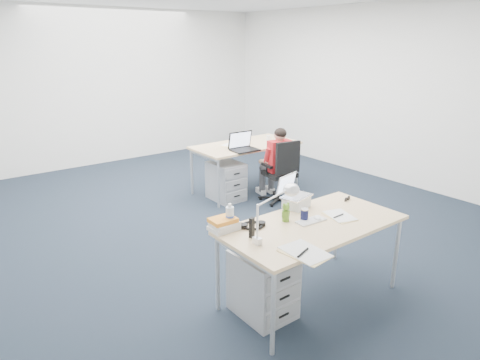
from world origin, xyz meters
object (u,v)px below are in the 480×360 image
(desk_near, at_px, (313,228))
(far_cup, at_px, (268,138))
(desk_far, at_px, (246,147))
(drawer_pedestal_near, at_px, (263,284))
(wireless_keyboard, at_px, (311,221))
(sunglasses, at_px, (347,199))
(water_bottle, at_px, (230,216))
(computer_mouse, at_px, (317,218))
(dark_laptop, at_px, (245,141))
(desk_lamp, at_px, (271,213))
(book_stack, at_px, (224,224))
(headphones, at_px, (252,225))
(seated_person, at_px, (275,163))
(can_koozie, at_px, (304,214))
(cordless_phone, at_px, (252,228))
(office_chair, at_px, (280,184))
(drawer_pedestal_far, at_px, (226,181))
(silver_laptop, at_px, (297,192))
(bear_figurine, at_px, (286,212))

(desk_near, bearing_deg, far_cup, 56.09)
(desk_far, distance_m, drawer_pedestal_near, 3.18)
(wireless_keyboard, height_order, sunglasses, sunglasses)
(sunglasses, bearing_deg, water_bottle, 160.03)
(drawer_pedestal_near, bearing_deg, computer_mouse, -5.72)
(desk_far, bearing_deg, dark_laptop, -129.93)
(desk_lamp, bearing_deg, desk_near, 15.20)
(book_stack, bearing_deg, headphones, -23.51)
(computer_mouse, bearing_deg, desk_lamp, -152.42)
(seated_person, bearing_deg, far_cup, 69.73)
(can_koozie, distance_m, water_bottle, 0.66)
(desk_far, bearing_deg, headphones, -126.98)
(desk_near, height_order, cordless_phone, cordless_phone)
(wireless_keyboard, relative_size, can_koozie, 2.51)
(book_stack, bearing_deg, far_cup, 42.86)
(water_bottle, xyz_separation_m, cordless_phone, (0.04, -0.24, -0.03))
(office_chair, bearing_deg, can_koozie, -118.04)
(office_chair, xyz_separation_m, sunglasses, (-0.77, -1.79, 0.48))
(office_chair, relative_size, far_cup, 10.34)
(book_stack, bearing_deg, computer_mouse, -22.94)
(wireless_keyboard, height_order, far_cup, far_cup)
(wireless_keyboard, bearing_deg, desk_lamp, -170.93)
(wireless_keyboard, bearing_deg, office_chair, 56.83)
(headphones, xyz_separation_m, far_cup, (2.21, 2.36, 0.03))
(wireless_keyboard, bearing_deg, drawer_pedestal_far, 73.97)
(far_cup, bearing_deg, silver_laptop, -125.52)
(drawer_pedestal_near, distance_m, book_stack, 0.61)
(book_stack, relative_size, desk_lamp, 0.52)
(silver_laptop, distance_m, desk_lamp, 0.74)
(seated_person, height_order, computer_mouse, seated_person)
(drawer_pedestal_near, xyz_separation_m, wireless_keyboard, (0.49, -0.05, 0.46))
(desk_near, bearing_deg, cordless_phone, 170.20)
(office_chair, relative_size, book_stack, 4.02)
(office_chair, bearing_deg, computer_mouse, -115.30)
(headphones, height_order, dark_laptop, dark_laptop)
(water_bottle, height_order, far_cup, water_bottle)
(book_stack, bearing_deg, desk_far, 48.60)
(wireless_keyboard, distance_m, computer_mouse, 0.07)
(water_bottle, distance_m, bear_figurine, 0.50)
(silver_laptop, distance_m, computer_mouse, 0.35)
(bear_figurine, bearing_deg, desk_near, -23.48)
(desk_far, bearing_deg, sunglasses, -105.46)
(far_cup, bearing_deg, desk_far, 173.90)
(drawer_pedestal_near, bearing_deg, desk_far, 54.58)
(office_chair, bearing_deg, water_bottle, -131.97)
(water_bottle, bearing_deg, book_stack, 167.40)
(desk_far, distance_m, far_cup, 0.42)
(wireless_keyboard, bearing_deg, dark_laptop, 68.21)
(cordless_phone, height_order, dark_laptop, dark_laptop)
(computer_mouse, distance_m, can_koozie, 0.12)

